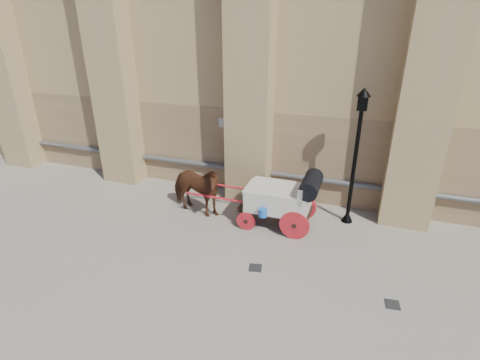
% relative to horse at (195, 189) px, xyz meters
% --- Properties ---
extents(ground, '(90.00, 90.00, 0.00)m').
position_rel_horse_xyz_m(ground, '(2.25, -1.99, -0.86)').
color(ground, gray).
rests_on(ground, ground).
extents(horse, '(2.18, 1.33, 1.72)m').
position_rel_horse_xyz_m(horse, '(0.00, 0.00, 0.00)').
color(horse, brown).
rests_on(horse, ground).
extents(carriage, '(4.02, 1.43, 1.76)m').
position_rel_horse_xyz_m(carriage, '(2.78, 0.16, 0.09)').
color(carriage, black).
rests_on(carriage, ground).
extents(street_lamp, '(0.38, 0.38, 4.11)m').
position_rel_horse_xyz_m(street_lamp, '(4.64, 1.07, 1.34)').
color(street_lamp, black).
rests_on(street_lamp, ground).
extents(drain_grate_near, '(0.38, 0.38, 0.01)m').
position_rel_horse_xyz_m(drain_grate_near, '(2.63, -2.10, -0.85)').
color(drain_grate_near, black).
rests_on(drain_grate_near, ground).
extents(drain_grate_far, '(0.36, 0.36, 0.01)m').
position_rel_horse_xyz_m(drain_grate_far, '(5.89, -2.35, -0.85)').
color(drain_grate_far, black).
rests_on(drain_grate_far, ground).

